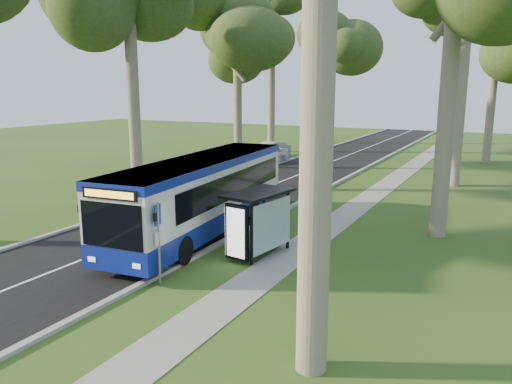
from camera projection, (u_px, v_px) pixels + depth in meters
ground at (211, 250)px, 19.30m from camera, size 120.00×120.00×0.00m
road at (252, 193)px, 29.56m from camera, size 7.00×100.00×0.02m
kerb_east at (307, 198)px, 27.96m from camera, size 0.25×100.00×0.12m
kerb_west at (203, 187)px, 31.14m from camera, size 0.25×100.00×0.12m
centre_line at (252, 193)px, 29.56m from camera, size 0.12×100.00×0.00m
footpath at (360, 205)px, 26.61m from camera, size 1.50×100.00×0.02m
bus at (203, 195)px, 21.14m from camera, size 3.78×12.43×3.24m
bus_stop_sign at (158, 235)px, 15.56m from camera, size 0.11×0.38×2.67m
bus_shelter at (257, 213)px, 18.09m from camera, size 1.90×2.98×2.39m
litter_bin at (273, 223)px, 21.45m from camera, size 0.49×0.49×0.86m
car_white at (264, 154)px, 41.11m from camera, size 3.49×4.81×1.52m
car_silver at (269, 149)px, 44.65m from camera, size 2.86×4.45×1.39m
tree_west_c at (237, 39)px, 37.00m from camera, size 5.20×5.20×13.02m
tree_west_d at (272, 25)px, 46.13m from camera, size 5.20×5.20×15.97m
tree_west_e at (333, 33)px, 53.66m from camera, size 5.20×5.20×16.05m
tree_east_d at (498, 28)px, 39.48m from camera, size 5.20×5.20×14.46m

